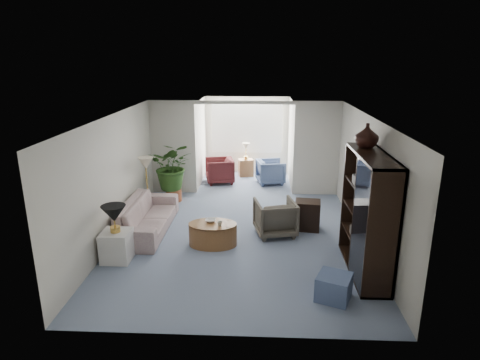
# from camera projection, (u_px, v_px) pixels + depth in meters

# --- Properties ---
(floor) EXTENTS (6.00, 6.00, 0.00)m
(floor) POSITION_uv_depth(u_px,v_px,m) (239.00, 240.00, 8.41)
(floor) COLOR gray
(floor) RESTS_ON ground
(sunroom_floor) EXTENTS (2.60, 2.60, 0.00)m
(sunroom_floor) POSITION_uv_depth(u_px,v_px,m) (246.00, 182.00, 12.33)
(sunroom_floor) COLOR gray
(sunroom_floor) RESTS_ON ground
(back_pier_left) EXTENTS (1.20, 0.12, 2.50)m
(back_pier_left) POSITION_uv_depth(u_px,v_px,m) (173.00, 148.00, 11.01)
(back_pier_left) COLOR beige
(back_pier_left) RESTS_ON ground
(back_pier_right) EXTENTS (1.20, 0.12, 2.50)m
(back_pier_right) POSITION_uv_depth(u_px,v_px,m) (317.00, 149.00, 10.84)
(back_pier_right) COLOR beige
(back_pier_right) RESTS_ON ground
(back_header) EXTENTS (2.60, 0.12, 0.10)m
(back_header) POSITION_uv_depth(u_px,v_px,m) (244.00, 103.00, 10.58)
(back_header) COLOR beige
(back_header) RESTS_ON back_pier_left
(window_pane) EXTENTS (2.20, 0.02, 1.50)m
(window_pane) POSITION_uv_depth(u_px,v_px,m) (247.00, 129.00, 12.96)
(window_pane) COLOR white
(window_blinds) EXTENTS (2.20, 0.02, 1.50)m
(window_blinds) POSITION_uv_depth(u_px,v_px,m) (247.00, 129.00, 12.93)
(window_blinds) COLOR white
(framed_picture) EXTENTS (0.04, 0.50, 0.40)m
(framed_picture) POSITION_uv_depth(u_px,v_px,m) (370.00, 162.00, 7.71)
(framed_picture) COLOR #ACA48A
(sofa) EXTENTS (0.91, 2.30, 0.67)m
(sofa) POSITION_uv_depth(u_px,v_px,m) (147.00, 216.00, 8.79)
(sofa) COLOR beige
(sofa) RESTS_ON ground
(end_table) EXTENTS (0.51, 0.51, 0.56)m
(end_table) POSITION_uv_depth(u_px,v_px,m) (117.00, 246.00, 7.52)
(end_table) COLOR silver
(end_table) RESTS_ON ground
(table_lamp) EXTENTS (0.44, 0.44, 0.30)m
(table_lamp) POSITION_uv_depth(u_px,v_px,m) (114.00, 214.00, 7.34)
(table_lamp) COLOR black
(table_lamp) RESTS_ON end_table
(floor_lamp) EXTENTS (0.36, 0.36, 0.28)m
(floor_lamp) POSITION_uv_depth(u_px,v_px,m) (146.00, 163.00, 9.43)
(floor_lamp) COLOR beige
(floor_lamp) RESTS_ON ground
(coffee_table) EXTENTS (1.06, 1.06, 0.45)m
(coffee_table) POSITION_uv_depth(u_px,v_px,m) (213.00, 234.00, 8.15)
(coffee_table) COLOR brown
(coffee_table) RESTS_ON ground
(coffee_bowl) EXTENTS (0.23, 0.23, 0.05)m
(coffee_bowl) POSITION_uv_depth(u_px,v_px,m) (211.00, 220.00, 8.18)
(coffee_bowl) COLOR white
(coffee_bowl) RESTS_ON coffee_table
(coffee_cup) EXTENTS (0.11, 0.11, 0.09)m
(coffee_cup) POSITION_uv_depth(u_px,v_px,m) (220.00, 224.00, 7.97)
(coffee_cup) COLOR beige
(coffee_cup) RESTS_ON coffee_table
(wingback_chair) EXTENTS (0.95, 0.97, 0.74)m
(wingback_chair) POSITION_uv_depth(u_px,v_px,m) (275.00, 217.00, 8.61)
(wingback_chair) COLOR #5B5448
(wingback_chair) RESTS_ON ground
(side_table_dark) EXTENTS (0.58, 0.49, 0.64)m
(side_table_dark) POSITION_uv_depth(u_px,v_px,m) (307.00, 215.00, 8.88)
(side_table_dark) COLOR black
(side_table_dark) RESTS_ON ground
(entertainment_cabinet) EXTENTS (0.50, 1.87, 2.08)m
(entertainment_cabinet) POSITION_uv_depth(u_px,v_px,m) (368.00, 214.00, 6.95)
(entertainment_cabinet) COLOR black
(entertainment_cabinet) RESTS_ON ground
(cabinet_urn) EXTENTS (0.40, 0.40, 0.42)m
(cabinet_urn) POSITION_uv_depth(u_px,v_px,m) (367.00, 136.00, 7.07)
(cabinet_urn) COLOR black
(cabinet_urn) RESTS_ON entertainment_cabinet
(ottoman) EXTENTS (0.64, 0.64, 0.39)m
(ottoman) POSITION_uv_depth(u_px,v_px,m) (334.00, 287.00, 6.35)
(ottoman) COLOR slate
(ottoman) RESTS_ON ground
(plant_pot) EXTENTS (0.40, 0.40, 0.32)m
(plant_pot) POSITION_uv_depth(u_px,v_px,m) (174.00, 195.00, 10.66)
(plant_pot) COLOR #A4522F
(plant_pot) RESTS_ON ground
(house_plant) EXTENTS (1.11, 0.96, 1.23)m
(house_plant) POSITION_uv_depth(u_px,v_px,m) (172.00, 166.00, 10.44)
(house_plant) COLOR #2A4F1B
(house_plant) RESTS_ON plant_pot
(sunroom_chair_blue) EXTENTS (0.90, 0.89, 0.70)m
(sunroom_chair_blue) POSITION_uv_depth(u_px,v_px,m) (271.00, 172.00, 12.08)
(sunroom_chair_blue) COLOR slate
(sunroom_chair_blue) RESTS_ON ground
(sunroom_chair_maroon) EXTENTS (0.94, 0.93, 0.73)m
(sunroom_chair_maroon) POSITION_uv_depth(u_px,v_px,m) (220.00, 171.00, 12.14)
(sunroom_chair_maroon) COLOR #521C22
(sunroom_chair_maroon) RESTS_ON ground
(sunroom_table) EXTENTS (0.49, 0.42, 0.53)m
(sunroom_table) POSITION_uv_depth(u_px,v_px,m) (246.00, 168.00, 12.86)
(sunroom_table) COLOR brown
(sunroom_table) RESTS_ON ground
(shelf_clutter) EXTENTS (0.30, 1.05, 1.06)m
(shelf_clutter) POSITION_uv_depth(u_px,v_px,m) (364.00, 219.00, 7.01)
(shelf_clutter) COLOR #5A5854
(shelf_clutter) RESTS_ON entertainment_cabinet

